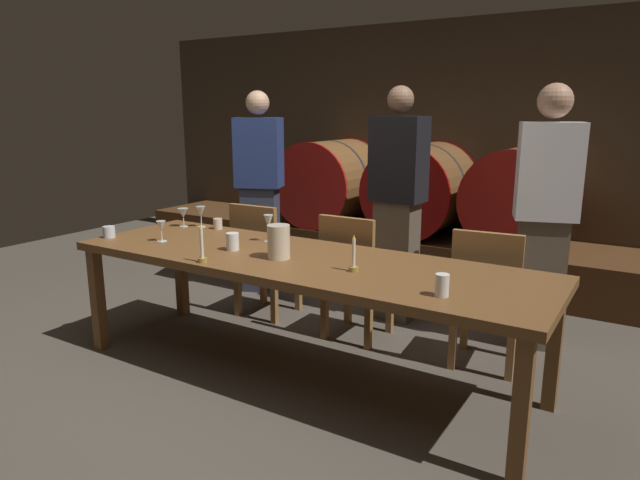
# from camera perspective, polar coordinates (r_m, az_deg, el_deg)

# --- Properties ---
(ground_plane) EXTENTS (8.96, 8.96, 0.00)m
(ground_plane) POSITION_cam_1_polar(r_m,az_deg,el_deg) (3.47, -7.47, -13.78)
(ground_plane) COLOR #4C443A
(back_wall) EXTENTS (6.89, 0.24, 2.40)m
(back_wall) POSITION_cam_1_polar(r_m,az_deg,el_deg) (5.89, 12.11, 9.27)
(back_wall) COLOR #473A2D
(back_wall) RESTS_ON ground
(barrel_shelf) EXTENTS (6.20, 0.90, 0.40)m
(barrel_shelf) POSITION_cam_1_polar(r_m,az_deg,el_deg) (5.53, 9.68, -1.34)
(barrel_shelf) COLOR #4C2D16
(barrel_shelf) RESTS_ON ground
(wine_barrel_left) EXTENTS (0.86, 0.88, 0.86)m
(wine_barrel_left) POSITION_cam_1_polar(r_m,az_deg,el_deg) (5.84, 1.05, 5.87)
(wine_barrel_left) COLOR brown
(wine_barrel_left) RESTS_ON barrel_shelf
(wine_barrel_center) EXTENTS (0.86, 0.88, 0.86)m
(wine_barrel_center) POSITION_cam_1_polar(r_m,az_deg,el_deg) (5.40, 10.21, 5.08)
(wine_barrel_center) COLOR brown
(wine_barrel_center) RESTS_ON barrel_shelf
(wine_barrel_right) EXTENTS (0.86, 0.88, 0.86)m
(wine_barrel_right) POSITION_cam_1_polar(r_m,az_deg,el_deg) (5.14, 19.75, 4.12)
(wine_barrel_right) COLOR brown
(wine_barrel_right) RESTS_ON barrel_shelf
(dining_table) EXTENTS (2.85, 0.87, 0.73)m
(dining_table) POSITION_cam_1_polar(r_m,az_deg,el_deg) (3.25, -2.11, -2.79)
(dining_table) COLOR brown
(dining_table) RESTS_ON ground
(chair_left) EXTENTS (0.41, 0.41, 0.88)m
(chair_left) POSITION_cam_1_polar(r_m,az_deg,el_deg) (4.29, -5.88, -1.46)
(chair_left) COLOR olive
(chair_left) RESTS_ON ground
(chair_center) EXTENTS (0.40, 0.40, 0.88)m
(chair_center) POSITION_cam_1_polar(r_m,az_deg,el_deg) (3.84, 3.39, -3.19)
(chair_center) COLOR olive
(chair_center) RESTS_ON ground
(chair_right) EXTENTS (0.44, 0.44, 0.88)m
(chair_right) POSITION_cam_1_polar(r_m,az_deg,el_deg) (3.54, 16.58, -5.12)
(chair_right) COLOR olive
(chair_right) RESTS_ON ground
(guest_left) EXTENTS (0.44, 0.36, 1.71)m
(guest_left) POSITION_cam_1_polar(r_m,az_deg,el_deg) (4.86, -6.13, 4.92)
(guest_left) COLOR #33384C
(guest_left) RESTS_ON ground
(guest_center) EXTENTS (0.39, 0.26, 1.73)m
(guest_center) POSITION_cam_1_polar(r_m,az_deg,el_deg) (4.19, 7.84, 3.64)
(guest_center) COLOR brown
(guest_center) RESTS_ON ground
(guest_right) EXTENTS (0.44, 0.34, 1.72)m
(guest_right) POSITION_cam_1_polar(r_m,az_deg,el_deg) (3.91, 21.79, 2.20)
(guest_right) COLOR brown
(guest_right) RESTS_ON ground
(candle_left) EXTENTS (0.05, 0.05, 0.21)m
(candle_left) POSITION_cam_1_polar(r_m,az_deg,el_deg) (3.18, -11.85, -1.16)
(candle_left) COLOR olive
(candle_left) RESTS_ON dining_table
(candle_right) EXTENTS (0.05, 0.05, 0.20)m
(candle_right) POSITION_cam_1_polar(r_m,az_deg,el_deg) (2.94, 3.42, -2.16)
(candle_right) COLOR olive
(candle_right) RESTS_ON dining_table
(pitcher) EXTENTS (0.13, 0.13, 0.19)m
(pitcher) POSITION_cam_1_polar(r_m,az_deg,el_deg) (3.19, -4.21, -0.19)
(pitcher) COLOR beige
(pitcher) RESTS_ON dining_table
(wine_glass_far_left) EXTENTS (0.08, 0.08, 0.13)m
(wine_glass_far_left) POSITION_cam_1_polar(r_m,az_deg,el_deg) (4.17, -13.68, 2.62)
(wine_glass_far_left) COLOR silver
(wine_glass_far_left) RESTS_ON dining_table
(wine_glass_center_left) EXTENTS (0.07, 0.07, 0.15)m
(wine_glass_center_left) POSITION_cam_1_polar(r_m,az_deg,el_deg) (4.13, -11.97, 2.78)
(wine_glass_center_left) COLOR white
(wine_glass_center_left) RESTS_ON dining_table
(wine_glass_center_right) EXTENTS (0.06, 0.06, 0.13)m
(wine_glass_center_right) POSITION_cam_1_polar(r_m,az_deg,el_deg) (3.73, -15.78, 1.27)
(wine_glass_center_right) COLOR white
(wine_glass_center_right) RESTS_ON dining_table
(wine_glass_far_right) EXTENTS (0.06, 0.06, 0.17)m
(wine_glass_far_right) POSITION_cam_1_polar(r_m,az_deg,el_deg) (3.60, -5.24, 1.77)
(wine_glass_far_right) COLOR silver
(wine_glass_far_right) RESTS_ON dining_table
(cup_far_left) EXTENTS (0.08, 0.08, 0.08)m
(cup_far_left) POSITION_cam_1_polar(r_m,az_deg,el_deg) (3.97, -20.57, 0.77)
(cup_far_left) COLOR silver
(cup_far_left) RESTS_ON dining_table
(cup_center_left) EXTENTS (0.06, 0.06, 0.08)m
(cup_center_left) POSITION_cam_1_polar(r_m,az_deg,el_deg) (4.05, -10.31, 1.63)
(cup_center_left) COLOR beige
(cup_center_left) RESTS_ON dining_table
(cup_center_right) EXTENTS (0.08, 0.08, 0.11)m
(cup_center_right) POSITION_cam_1_polar(r_m,az_deg,el_deg) (3.42, -8.84, -0.16)
(cup_center_right) COLOR white
(cup_center_right) RESTS_ON dining_table
(cup_far_right) EXTENTS (0.06, 0.06, 0.10)m
(cup_far_right) POSITION_cam_1_polar(r_m,az_deg,el_deg) (2.61, 12.25, -4.50)
(cup_far_right) COLOR white
(cup_far_right) RESTS_ON dining_table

